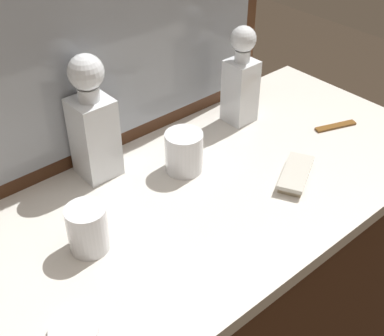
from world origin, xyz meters
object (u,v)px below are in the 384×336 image
(crystal_decanter_far_left, at_px, (241,85))
(silver_brush_right, at_px, (296,175))
(crystal_tumbler_far_left, at_px, (184,153))
(tortoiseshell_comb, at_px, (336,126))
(crystal_decanter_left, at_px, (93,129))
(porcelain_dish, at_px, (74,331))
(crystal_tumbler_far_right, at_px, (88,230))

(crystal_decanter_far_left, distance_m, silver_brush_right, 0.30)
(crystal_tumbler_far_left, xyz_separation_m, tortoiseshell_comb, (0.42, -0.12, -0.04))
(crystal_decanter_left, distance_m, silver_brush_right, 0.47)
(crystal_decanter_left, bearing_deg, crystal_decanter_far_left, -6.48)
(tortoiseshell_comb, bearing_deg, crystal_decanter_left, 157.24)
(crystal_decanter_left, height_order, crystal_tumbler_far_left, crystal_decanter_left)
(silver_brush_right, bearing_deg, porcelain_dish, -177.09)
(crystal_tumbler_far_right, relative_size, silver_brush_right, 0.65)
(crystal_decanter_far_left, distance_m, crystal_tumbler_far_right, 0.59)
(crystal_tumbler_far_right, xyz_separation_m, porcelain_dish, (-0.13, -0.15, -0.04))
(crystal_tumbler_far_right, bearing_deg, crystal_tumbler_far_left, 13.80)
(crystal_decanter_far_left, height_order, silver_brush_right, crystal_decanter_far_left)
(silver_brush_right, relative_size, tortoiseshell_comb, 1.30)
(crystal_tumbler_far_left, bearing_deg, crystal_tumbler_far_right, -166.20)
(crystal_decanter_left, relative_size, crystal_tumbler_far_right, 3.01)
(crystal_tumbler_far_left, distance_m, porcelain_dish, 0.49)
(crystal_decanter_left, xyz_separation_m, crystal_tumbler_far_left, (0.16, -0.12, -0.07))
(silver_brush_right, bearing_deg, crystal_decanter_left, 135.69)
(crystal_tumbler_far_left, bearing_deg, porcelain_dish, -152.24)
(crystal_tumbler_far_left, xyz_separation_m, silver_brush_right, (0.17, -0.20, -0.03))
(crystal_decanter_far_left, bearing_deg, silver_brush_right, -107.96)
(crystal_tumbler_far_right, relative_size, tortoiseshell_comb, 0.84)
(crystal_decanter_left, relative_size, crystal_tumbler_far_left, 3.02)
(crystal_tumbler_far_left, distance_m, crystal_tumbler_far_right, 0.32)
(porcelain_dish, bearing_deg, crystal_decanter_left, 51.93)
(crystal_decanter_far_left, height_order, crystal_tumbler_far_left, crystal_decanter_far_left)
(tortoiseshell_comb, bearing_deg, crystal_decanter_far_left, 130.23)
(porcelain_dish, bearing_deg, crystal_tumbler_far_right, 50.14)
(crystal_decanter_left, relative_size, porcelain_dish, 3.56)
(crystal_decanter_far_left, relative_size, crystal_tumbler_far_right, 2.67)
(crystal_decanter_left, xyz_separation_m, crystal_tumbler_far_right, (-0.15, -0.20, -0.07))
(crystal_decanter_far_left, bearing_deg, crystal_tumbler_far_left, -163.72)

